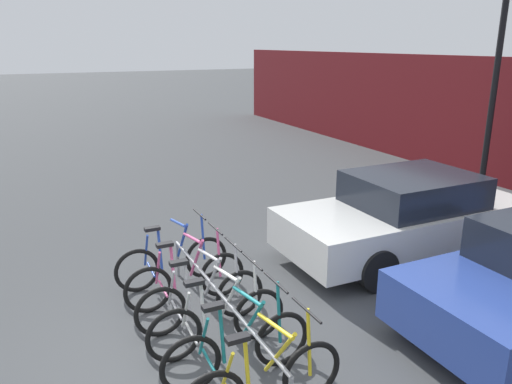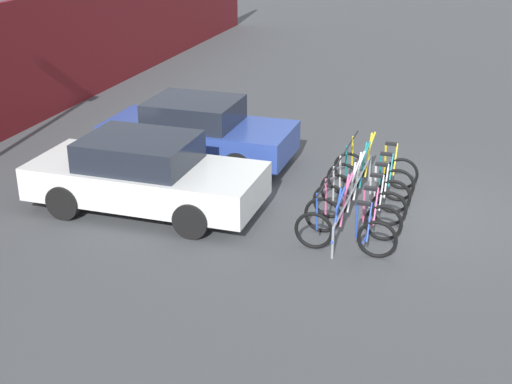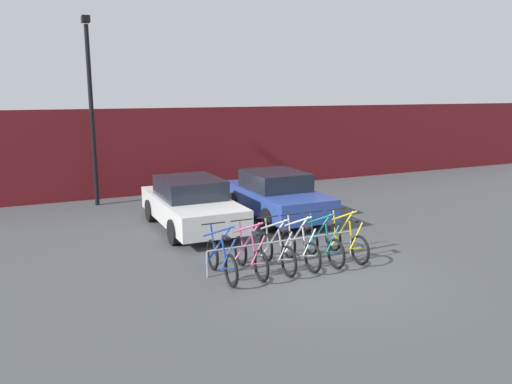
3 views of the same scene
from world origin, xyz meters
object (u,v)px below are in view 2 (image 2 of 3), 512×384
Objects in this scene: car_white at (145,174)px; bicycle_white at (365,191)px; bicycle_pink at (353,216)px; bicycle_teal at (370,180)px; bike_rack at (354,191)px; bicycle_silver at (359,202)px; car_blue at (198,132)px; bicycle_blue at (345,232)px; bicycle_yellow at (375,169)px.

bicycle_white is at bearing -72.40° from car_white.
car_white is at bearing 91.88° from bicycle_pink.
bicycle_white and bicycle_teal have the same top height.
bike_rack is 0.31m from bicycle_silver.
bike_rack is at bearing 27.83° from bicycle_silver.
car_blue is (1.74, 3.76, 0.21)m from bike_rack.
bicycle_pink is at bearing -123.73° from car_blue.
bicycle_pink is 4.71m from car_blue.
bicycle_teal is at bearing -1.31° from bicycle_blue.
bicycle_yellow is 0.42× the size of car_blue.
bicycle_white is 0.40× the size of car_white.
car_blue is at bearing 79.75° from bicycle_teal.
bicycle_silver is 1.00× the size of bicycle_yellow.
bicycle_teal is 4.30m from car_white.
car_white is at bearing 124.99° from bicycle_yellow.
bike_rack is 2.10× the size of bicycle_white.
bicycle_teal is at bearing 3.68° from bicycle_white.
bicycle_yellow is at bearing -1.31° from bicycle_blue.
bicycle_white is at bearing -177.12° from bicycle_yellow.
bicycle_silver and bicycle_yellow have the same top height.
bicycle_white and bicycle_yellow have the same top height.
bicycle_white is at bearing -25.27° from bike_rack.
bike_rack is 2.10× the size of bicycle_pink.
bicycle_pink is 0.40× the size of car_white.
bike_rack is 2.10× the size of bicycle_yellow.
bike_rack is at bearing 158.41° from bicycle_white.
bicycle_silver is (1.27, 0.00, 0.00)m from bicycle_blue.
bicycle_teal is (0.58, 0.00, 0.00)m from bicycle_white.
car_white is at bearing 79.85° from bicycle_blue.
bicycle_yellow is (1.20, 0.00, 0.00)m from bicycle_white.
bicycle_silver is at bearing -176.32° from bicycle_white.
bicycle_teal is at bearing -9.40° from bike_rack.
bicycle_yellow is at bearing 1.89° from bicycle_teal.
car_white is at bearing -179.33° from car_blue.
bike_rack is at bearing 10.90° from bicycle_pink.
car_white is (-1.81, 3.88, 0.31)m from bicycle_teal.
bicycle_silver and bicycle_teal have the same top height.
bike_rack is at bearing 4.28° from bicycle_blue.
bicycle_silver is 0.40× the size of car_white.
bicycle_silver reaches higher than bike_rack.
bicycle_pink is 1.19m from bicycle_white.
bicycle_silver is at bearing -1.31° from bicycle_blue.
bicycle_pink is 2.39m from bicycle_yellow.
bicycle_blue is at bearing -129.79° from car_blue.
car_blue reaches higher than bicycle_silver.
car_blue is at bearing 73.68° from bicycle_white.
bicycle_white is at bearing -2.56° from bicycle_silver.
bicycle_blue and bicycle_silver have the same top height.
car_white reaches higher than bicycle_yellow.
bicycle_teal is 0.62m from bicycle_yellow.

